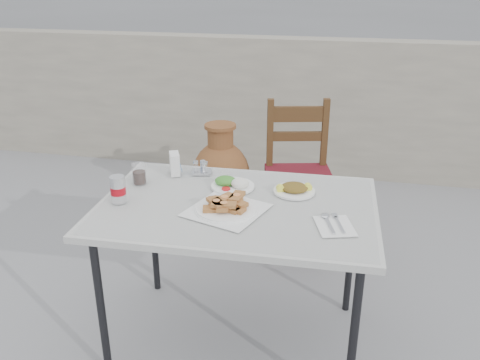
% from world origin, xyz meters
% --- Properties ---
extents(ground, '(80.00, 80.00, 0.00)m').
position_xyz_m(ground, '(0.00, 0.00, 0.00)').
color(ground, slate).
rests_on(ground, ground).
extents(cafe_table, '(1.29, 0.90, 0.77)m').
position_xyz_m(cafe_table, '(0.15, 0.09, 0.71)').
color(cafe_table, black).
rests_on(cafe_table, ground).
extents(pide_plate, '(0.39, 0.39, 0.06)m').
position_xyz_m(pide_plate, '(0.12, 0.00, 0.80)').
color(pide_plate, white).
rests_on(pide_plate, cafe_table).
extents(salad_rice_plate, '(0.21, 0.21, 0.05)m').
position_xyz_m(salad_rice_plate, '(0.09, 0.26, 0.79)').
color(salad_rice_plate, white).
rests_on(salad_rice_plate, cafe_table).
extents(salad_chopped_plate, '(0.20, 0.20, 0.04)m').
position_xyz_m(salad_chopped_plate, '(0.39, 0.27, 0.78)').
color(salad_chopped_plate, white).
rests_on(salad_chopped_plate, cafe_table).
extents(soda_can, '(0.07, 0.07, 0.13)m').
position_xyz_m(soda_can, '(-0.38, -0.02, 0.83)').
color(soda_can, silver).
rests_on(soda_can, cafe_table).
extents(cola_glass, '(0.07, 0.07, 0.10)m').
position_xyz_m(cola_glass, '(-0.37, 0.21, 0.81)').
color(cola_glass, white).
rests_on(cola_glass, cafe_table).
extents(napkin_holder, '(0.08, 0.11, 0.11)m').
position_xyz_m(napkin_holder, '(-0.24, 0.36, 0.82)').
color(napkin_holder, white).
rests_on(napkin_holder, cafe_table).
extents(condiment_caddy, '(0.11, 0.10, 0.07)m').
position_xyz_m(condiment_caddy, '(-0.11, 0.40, 0.79)').
color(condiment_caddy, silver).
rests_on(condiment_caddy, cafe_table).
extents(cutlery_napkin, '(0.20, 0.22, 0.01)m').
position_xyz_m(cutlery_napkin, '(0.59, -0.03, 0.77)').
color(cutlery_napkin, white).
rests_on(cutlery_napkin, cafe_table).
extents(chair, '(0.52, 0.52, 0.97)m').
position_xyz_m(chair, '(0.33, 1.16, 0.50)').
color(chair, '#331A0D').
rests_on(chair, ground).
extents(terracotta_urn, '(0.43, 0.43, 0.75)m').
position_xyz_m(terracotta_urn, '(-0.25, 1.33, 0.35)').
color(terracotta_urn, brown).
rests_on(terracotta_urn, ground).
extents(back_wall, '(6.00, 0.25, 1.20)m').
position_xyz_m(back_wall, '(0.00, 2.50, 0.60)').
color(back_wall, '#9D9583').
rests_on(back_wall, ground).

